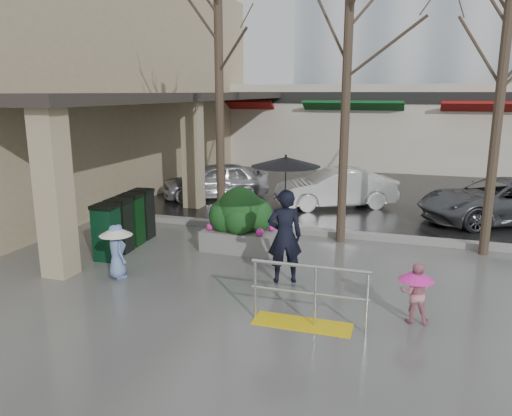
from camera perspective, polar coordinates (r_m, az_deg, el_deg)
The scene contains 20 objects.
ground at distance 9.66m, azimuth -0.75°, elevation -9.12°, with size 120.00×120.00×0.00m, color #51514F.
street_asphalt at distance 30.83m, azimuth 12.41°, elevation 6.04°, with size 120.00×36.00×0.01m, color black.
curb at distance 13.29m, azimuth 4.73°, elevation -2.55°, with size 120.00×0.30×0.15m, color gray.
near_building at distance 20.29m, azimuth -18.48°, elevation 13.46°, with size 6.00×18.00×8.00m, color tan.
canopy_slab at distance 18.16m, azimuth -7.32°, elevation 12.93°, with size 2.80×18.00×0.25m, color #2D2823.
pillar_front at distance 10.62m, azimuth -22.09°, elevation 1.81°, with size 0.55×0.55×3.50m, color tan.
pillar_back at distance 16.08m, azimuth -7.22°, elevation 6.22°, with size 0.55×0.55×3.50m, color tan.
storefront_row at distance 26.51m, azimuth 16.11°, elevation 9.08°, with size 34.00×6.74×4.00m.
handrail at distance 8.12m, azimuth 5.79°, elevation -10.79°, with size 1.90×0.50×1.03m.
tree_west at distance 13.09m, azimuth -4.32°, elevation 19.36°, with size 3.20×3.20×6.80m.
tree_midwest at distance 12.29m, azimuth 10.58°, elevation 20.30°, with size 3.20×3.20×7.00m.
tree_mideast at distance 12.25m, azimuth 26.75°, elevation 17.43°, with size 3.20×3.20×6.50m.
woman at distance 9.57m, azimuth 3.35°, elevation -0.21°, with size 1.32×1.32×2.52m.
child_pink at distance 8.52m, azimuth 17.77°, elevation -8.75°, with size 0.58×0.58×1.00m.
child_blue at distance 10.34m, azimuth -15.65°, elevation -4.17°, with size 0.66×0.66×1.11m.
planter at distance 11.66m, azimuth -1.79°, elevation -1.44°, with size 1.76×1.03×1.52m.
news_boxes at distance 12.26m, azimuth -14.67°, elevation -1.60°, with size 0.66×2.28×1.26m.
car_a at distance 17.53m, azimuth -4.70°, elevation 3.15°, with size 1.49×3.70×1.26m, color #AFAFB4.
car_b at distance 16.31m, azimuth 9.07°, elevation 2.28°, with size 1.33×3.82×1.26m, color silver.
car_c at distance 15.81m, azimuth 26.02°, elevation 0.75°, with size 2.09×4.53×1.26m, color #525459.
Camera 1 is at (2.85, -8.48, 3.66)m, focal length 35.00 mm.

